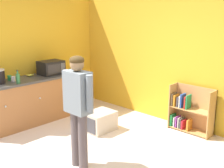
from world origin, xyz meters
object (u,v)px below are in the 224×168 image
(microwave, at_px, (51,68))
(green_cup, at_px, (10,78))
(pet_carrier, at_px, (100,121))
(kitchen_counter, at_px, (31,100))
(white_cup, at_px, (13,79))
(standing_person, at_px, (78,103))
(green_glass_bottle, at_px, (18,78))
(bookshelf, at_px, (189,111))
(banana_bunch, at_px, (31,75))
(yellow_cup, at_px, (71,70))

(microwave, height_order, green_cup, microwave)
(pet_carrier, distance_m, microwave, 1.58)
(kitchen_counter, bearing_deg, white_cup, -88.97)
(pet_carrier, bearing_deg, microwave, -174.48)
(pet_carrier, xyz_separation_m, white_cup, (-1.30, -0.98, 0.77))
(standing_person, xyz_separation_m, green_glass_bottle, (-1.80, 0.10, 0.04))
(green_glass_bottle, bearing_deg, bookshelf, 43.38)
(pet_carrier, xyz_separation_m, green_glass_bottle, (-1.08, -1.00, 0.82))
(kitchen_counter, distance_m, green_cup, 0.62)
(kitchen_counter, xyz_separation_m, green_cup, (-0.11, -0.36, 0.50))
(bookshelf, xyz_separation_m, standing_person, (-0.46, -2.24, 0.58))
(microwave, bearing_deg, kitchen_counter, -89.02)
(banana_bunch, bearing_deg, pet_carrier, 20.40)
(bookshelf, xyz_separation_m, pet_carrier, (-1.19, -1.14, -0.20))
(pet_carrier, distance_m, white_cup, 1.80)
(green_glass_bottle, bearing_deg, green_cup, 178.68)
(kitchen_counter, height_order, white_cup, white_cup)
(green_cup, bearing_deg, bookshelf, 39.33)
(yellow_cup, xyz_separation_m, white_cup, (-0.14, -1.25, 0.00))
(pet_carrier, height_order, white_cup, white_cup)
(standing_person, xyz_separation_m, microwave, (-2.04, 0.97, 0.08))
(bookshelf, xyz_separation_m, banana_bunch, (-2.63, -1.68, 0.55))
(bookshelf, distance_m, green_glass_bottle, 3.18)
(banana_bunch, distance_m, green_glass_bottle, 0.59)
(yellow_cup, distance_m, green_cup, 1.28)
(standing_person, distance_m, pet_carrier, 1.53)
(standing_person, distance_m, white_cup, 2.03)
(standing_person, bearing_deg, green_glass_bottle, 176.95)
(pet_carrier, height_order, microwave, microwave)
(pet_carrier, bearing_deg, kitchen_counter, -154.08)
(microwave, relative_size, banana_bunch, 3.03)
(bookshelf, height_order, green_cup, green_cup)
(green_glass_bottle, relative_size, yellow_cup, 2.59)
(kitchen_counter, bearing_deg, green_glass_bottle, -58.39)
(banana_bunch, height_order, green_cup, green_cup)
(kitchen_counter, relative_size, white_cup, 22.15)
(pet_carrier, relative_size, yellow_cup, 5.81)
(yellow_cup, bearing_deg, white_cup, -96.39)
(microwave, xyz_separation_m, white_cup, (0.01, -0.86, -0.09))
(standing_person, bearing_deg, green_cup, 177.22)
(pet_carrier, bearing_deg, green_glass_bottle, -137.17)
(yellow_cup, bearing_deg, pet_carrier, -12.87)
(banana_bunch, relative_size, white_cup, 1.67)
(standing_person, xyz_separation_m, yellow_cup, (-1.88, 1.36, -0.01))
(kitchen_counter, relative_size, yellow_cup, 22.15)
(bookshelf, xyz_separation_m, green_cup, (-2.60, -2.13, 0.57))
(standing_person, height_order, banana_bunch, standing_person)
(bookshelf, distance_m, banana_bunch, 3.17)
(standing_person, xyz_separation_m, white_cup, (-2.02, 0.11, -0.01))
(microwave, bearing_deg, green_cup, -96.80)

